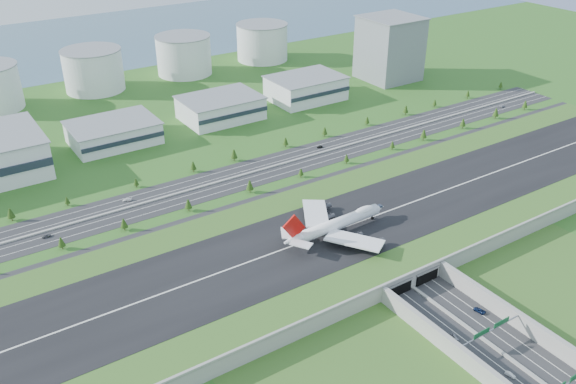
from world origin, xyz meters
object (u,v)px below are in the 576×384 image
car_1 (510,375)px  car_4 (47,236)px  car_2 (479,310)px  boeing_747 (337,224)px  car_6 (502,106)px  car_0 (455,337)px  office_tower (390,49)px  car_7 (127,200)px  car_5 (320,147)px

car_1 → car_4: bearing=112.1°
car_1 → car_2: 38.39m
boeing_747 → car_6: boeing_747 is taller
car_0 → car_4: car_4 is taller
office_tower → car_7: 298.39m
boeing_747 → car_4: boeing_747 is taller
car_6 → car_7: bearing=72.8°
car_2 → car_6: 271.51m
car_6 → car_5: bearing=70.5°
car_1 → car_2: (19.89, 32.84, 0.08)m
car_0 → car_5: car_0 is taller
boeing_747 → car_5: boeing_747 is taller
car_0 → car_2: bearing=27.8°
office_tower → car_4: office_tower is taller
office_tower → car_7: (-282.72, -91.64, -26.61)m
boeing_747 → car_5: 124.56m
car_1 → car_5: size_ratio=1.00×
car_4 → car_6: (360.14, -2.39, -0.17)m
boeing_747 → car_5: bearing=56.6°
car_0 → car_7: 202.32m
car_4 → boeing_747: bearing=-126.5°
car_4 → car_7: bearing=-73.8°
boeing_747 → car_0: size_ratio=14.97×
car_0 → car_7: car_7 is taller
car_1 → car_2: size_ratio=0.75×
car_1 → car_7: car_7 is taller
car_5 → office_tower: bearing=132.9°
car_4 → car_7: 51.70m
office_tower → boeing_747: office_tower is taller
office_tower → car_0: 350.74m
boeing_747 → car_2: boeing_747 is taller
office_tower → boeing_747: bearing=-136.7°
car_1 → car_7: size_ratio=0.77×
boeing_747 → car_7: size_ratio=12.31×
office_tower → car_2: office_tower is taller
car_1 → car_5: bearing=63.7°
car_5 → car_6: 171.98m
car_5 → car_4: bearing=-75.7°
car_5 → car_1: bearing=-6.4°
office_tower → car_0: size_ratio=12.60×
car_0 → car_5: 199.10m
car_2 → car_6: size_ratio=1.14×
car_2 → car_4: car_4 is taller
car_0 → car_7: (-73.41, 188.54, 0.03)m
office_tower → car_6: size_ratio=11.45×
car_7 → car_2: bearing=50.6°
boeing_747 → car_7: bearing=123.4°
car_5 → car_2: bearing=-3.5°
boeing_747 → car_6: size_ratio=13.61×
car_7 → boeing_747: bearing=57.8°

